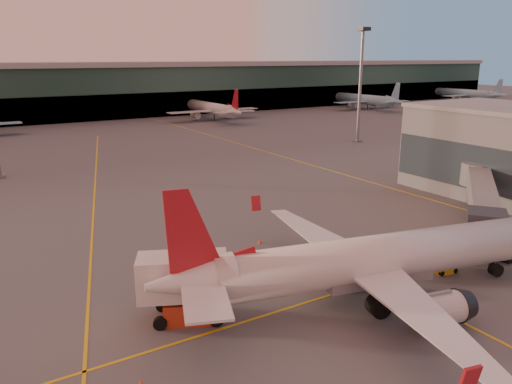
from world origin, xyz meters
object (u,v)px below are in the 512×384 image
catering_truck (184,284)px  pushback_tug (509,253)px  gpu_cart (445,267)px  main_airplane (373,260)px

catering_truck → pushback_tug: size_ratio=2.32×
gpu_cart → pushback_tug: bearing=0.5°
main_airplane → catering_truck: bearing=172.6°
catering_truck → pushback_tug: 32.72m
main_airplane → gpu_cart: bearing=15.0°
catering_truck → main_airplane: bearing=4.9°
main_airplane → pushback_tug: 18.13m
pushback_tug → catering_truck: bearing=161.0°
gpu_cart → main_airplane: bearing=-169.4°
main_airplane → pushback_tug: size_ratio=11.36×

